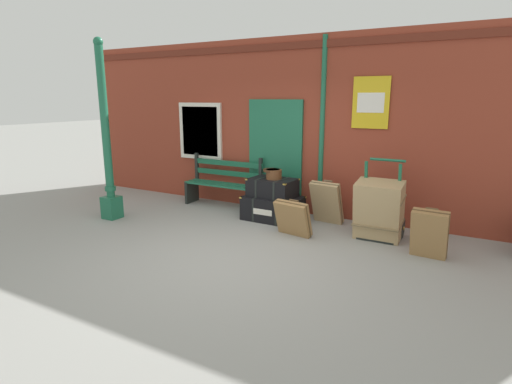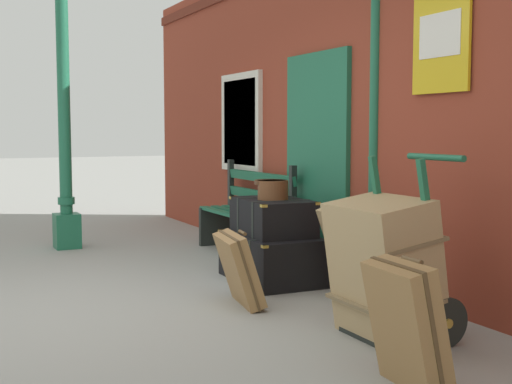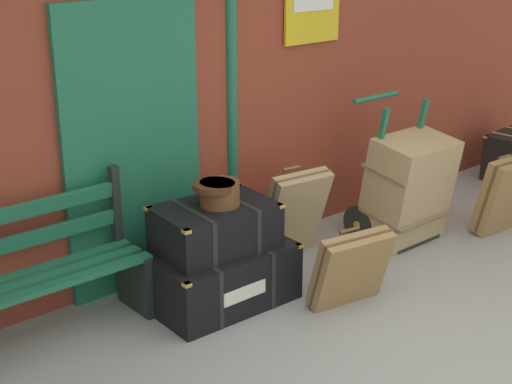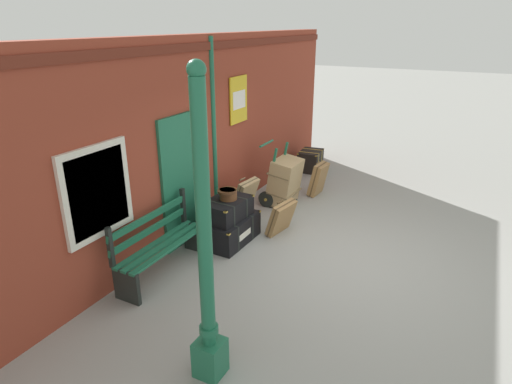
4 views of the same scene
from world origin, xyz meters
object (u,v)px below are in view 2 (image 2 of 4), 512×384
Objects in this scene: lamp_post at (65,145)px; suitcase_charcoal at (350,254)px; round_hatbox at (272,188)px; large_brown_trunk at (384,268)px; suitcase_oxblood at (407,325)px; porters_trolley at (405,295)px; steamer_trunk_middle at (273,217)px; platform_bench at (247,214)px; suitcase_slate at (239,269)px; steamer_trunk_base at (272,258)px.

lamp_post is 3.92m from suitcase_charcoal.
large_brown_trunk is (1.87, -0.15, -0.37)m from round_hatbox.
suitcase_charcoal is 1.09× the size of suitcase_oxblood.
lamp_post is 2.59× the size of porters_trolley.
steamer_trunk_middle is 2.74m from suitcase_oxblood.
platform_bench is 1.33× the size of porters_trolley.
suitcase_charcoal is (0.92, 0.22, -0.46)m from round_hatbox.
suitcase_oxblood is at bearing -12.50° from steamer_trunk_middle.
large_brown_trunk reaches higher than suitcase_oxblood.
suitcase_slate is (0.67, -0.64, -0.55)m from round_hatbox.
suitcase_oxblood is (2.64, -0.57, 0.13)m from steamer_trunk_base.
suitcase_oxblood is (2.64, -0.57, -0.50)m from round_hatbox.
steamer_trunk_middle is 1.21× the size of suitcase_oxblood.
round_hatbox is at bearing -36.23° from steamer_trunk_middle.
steamer_trunk_base is 0.63m from round_hatbox.
suitcase_slate is at bearing 12.01° from lamp_post.
suitcase_oxblood is at bearing -13.36° from platform_bench.
steamer_trunk_base is at bearing -15.74° from platform_bench.
large_brown_trunk is (-0.00, -0.17, 0.20)m from porters_trolley.
steamer_trunk_middle is at bearing -15.14° from platform_bench.
large_brown_trunk reaches higher than steamer_trunk_middle.
suitcase_charcoal is at bearing 158.55° from large_brown_trunk.
suitcase_slate is 0.79× the size of suitcase_charcoal.
porters_trolley is 1.37m from suitcase_slate.
lamp_post is 3.45m from suitcase_slate.
suitcase_charcoal is (0.92, 0.23, 0.17)m from steamer_trunk_base.
lamp_post is 3.68× the size of steamer_trunk_middle.
porters_trolley is at bearing 28.51° from suitcase_slate.
porters_trolley is (4.46, 1.35, -0.92)m from lamp_post.
porters_trolley is (1.87, 0.02, 0.06)m from steamer_trunk_base.
steamer_trunk_middle is 1.91m from large_brown_trunk.
round_hatbox is 0.55× the size of suitcase_slate.
round_hatbox is at bearing -179.40° from porters_trolley.
suitcase_slate reaches higher than steamer_trunk_base.
round_hatbox reaches higher than suitcase_charcoal.
round_hatbox is 0.48× the size of suitcase_oxblood.
porters_trolley is (3.15, -0.34, -0.17)m from platform_bench.
platform_bench is at bearing 152.95° from suitcase_slate.
round_hatbox is (0.02, -0.02, 0.26)m from steamer_trunk_middle.
suitcase_oxblood is at bearing -28.63° from large_brown_trunk.
suitcase_charcoal is at bearing -3.52° from platform_bench.
steamer_trunk_middle is (-0.02, 0.02, 0.37)m from steamer_trunk_base.
large_brown_trunk is (3.15, -0.51, 0.02)m from platform_bench.
suitcase_slate is (1.94, -0.99, -0.16)m from platform_bench.
suitcase_oxblood is (0.77, -0.59, 0.07)m from porters_trolley.
lamp_post is 1.94× the size of platform_bench.
large_brown_trunk is at bearing -5.14° from steamer_trunk_middle.
round_hatbox is (2.59, 1.33, -0.35)m from lamp_post.
round_hatbox is at bearing 175.30° from large_brown_trunk.
round_hatbox is 1.96m from porters_trolley.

